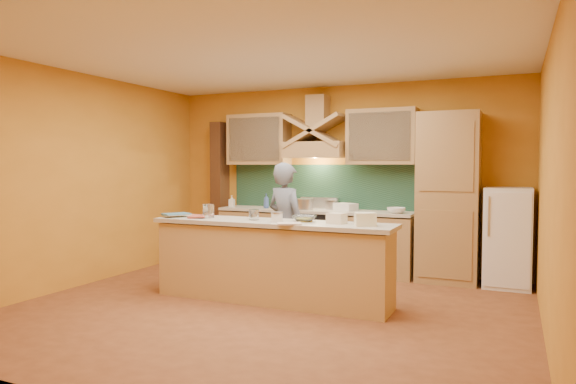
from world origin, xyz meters
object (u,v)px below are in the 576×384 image
at_px(kitchen_scale, 277,218).
at_px(mixing_bowl, 304,218).
at_px(stove, 314,240).
at_px(person, 286,225).
at_px(fridge, 507,237).

relative_size(kitchen_scale, mixing_bowl, 0.42).
distance_m(stove, person, 1.23).
bearing_deg(kitchen_scale, stove, 78.32).
bearing_deg(mixing_bowl, fridge, 40.31).
bearing_deg(kitchen_scale, fridge, 19.36).
relative_size(stove, kitchen_scale, 7.54).
distance_m(kitchen_scale, mixing_bowl, 0.32).
height_order(fridge, mixing_bowl, fridge).
height_order(kitchen_scale, mixing_bowl, kitchen_scale).
relative_size(person, mixing_bowl, 5.77).
height_order(fridge, person, person).
xyz_separation_m(person, kitchen_scale, (0.26, -0.83, 0.18)).
bearing_deg(mixing_bowl, kitchen_scale, -141.62).
bearing_deg(kitchen_scale, mixing_bowl, 17.63).
xyz_separation_m(fridge, kitchen_scale, (-2.38, -2.00, 0.34)).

